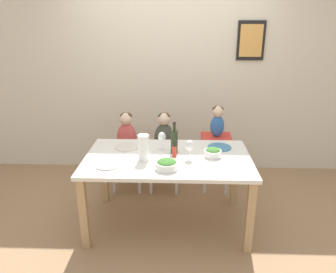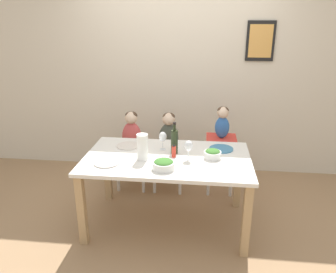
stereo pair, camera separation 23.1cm
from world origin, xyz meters
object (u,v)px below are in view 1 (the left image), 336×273
at_px(person_child_center, 164,133).
at_px(dinner_plate_front_left, 108,165).
at_px(salad_bowl_small, 213,152).
at_px(salad_bowl_large, 167,164).
at_px(dinner_plate_back_left, 127,147).
at_px(wine_bottle, 174,141).
at_px(wine_glass_far, 162,137).
at_px(dinner_plate_back_right, 220,147).
at_px(chair_far_center, 164,158).
at_px(chair_far_left, 128,158).
at_px(person_baby_right, 218,119).
at_px(paper_towel_roll, 143,148).
at_px(person_child_left, 127,132).
at_px(chair_right_highchair, 216,148).
at_px(wine_glass_near, 189,145).

relative_size(person_child_center, dinner_plate_front_left, 2.05).
bearing_deg(dinner_plate_front_left, salad_bowl_small, 13.35).
height_order(salad_bowl_large, dinner_plate_back_left, salad_bowl_large).
height_order(wine_bottle, dinner_plate_front_left, wine_bottle).
distance_m(wine_glass_far, dinner_plate_back_right, 0.60).
bearing_deg(dinner_plate_back_left, chair_far_center, 55.58).
height_order(chair_far_left, person_baby_right, person_baby_right).
bearing_deg(wine_bottle, paper_towel_roll, -147.34).
distance_m(chair_far_left, person_child_left, 0.33).
bearing_deg(dinner_plate_front_left, salad_bowl_large, -6.34).
height_order(chair_right_highchair, dinner_plate_back_right, dinner_plate_back_right).
xyz_separation_m(chair_far_center, salad_bowl_small, (0.50, -0.73, 0.39)).
bearing_deg(person_child_left, wine_glass_near, -47.84).
relative_size(person_baby_right, salad_bowl_small, 2.27).
bearing_deg(salad_bowl_small, wine_glass_near, -165.58).
relative_size(chair_far_center, wine_bottle, 1.47).
relative_size(salad_bowl_large, dinner_plate_back_left, 0.83).
bearing_deg(salad_bowl_small, person_baby_right, 80.91).
height_order(chair_far_center, person_baby_right, person_baby_right).
bearing_deg(dinner_plate_back_left, salad_bowl_small, -13.40).
bearing_deg(wine_glass_far, chair_far_left, 128.13).
height_order(chair_far_center, person_child_left, person_child_left).
xyz_separation_m(salad_bowl_small, dinner_plate_front_left, (-0.96, -0.23, -0.04)).
bearing_deg(chair_right_highchair, person_child_left, 179.95).
distance_m(chair_far_center, paper_towel_roll, 0.97).
bearing_deg(wine_glass_near, chair_far_center, 109.06).
xyz_separation_m(chair_right_highchair, person_child_center, (-0.62, 0.00, 0.18)).
bearing_deg(person_child_center, wine_glass_near, -70.96).
xyz_separation_m(chair_far_center, person_baby_right, (0.62, 0.00, 0.50)).
xyz_separation_m(chair_far_left, wine_glass_near, (0.72, -0.79, 0.48)).
height_order(chair_far_left, chair_far_center, same).
bearing_deg(salad_bowl_small, wine_bottle, 168.48).
bearing_deg(person_child_left, chair_far_left, -90.00).
xyz_separation_m(person_baby_right, paper_towel_roll, (-0.77, -0.84, -0.03)).
bearing_deg(chair_far_left, wine_bottle, -48.92).
height_order(salad_bowl_large, salad_bowl_small, same).
xyz_separation_m(person_child_center, dinner_plate_back_left, (-0.36, -0.53, 0.02)).
distance_m(salad_bowl_large, salad_bowl_small, 0.51).
relative_size(person_baby_right, dinner_plate_back_left, 1.55).
bearing_deg(salad_bowl_small, dinner_plate_front_left, -166.65).
height_order(paper_towel_roll, wine_glass_near, paper_towel_roll).
relative_size(chair_far_left, dinner_plate_front_left, 1.96).
xyz_separation_m(person_child_center, dinner_plate_front_left, (-0.46, -0.96, 0.02)).
height_order(chair_far_left, wine_glass_far, wine_glass_far).
relative_size(wine_glass_near, salad_bowl_small, 1.15).
relative_size(person_baby_right, paper_towel_roll, 1.49).
bearing_deg(chair_far_center, paper_towel_roll, -100.23).
bearing_deg(salad_bowl_small, salad_bowl_large, -145.92).
bearing_deg(dinner_plate_back_right, chair_far_center, 139.66).
relative_size(person_baby_right, wine_bottle, 1.16).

